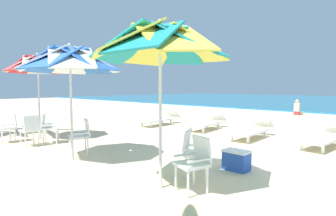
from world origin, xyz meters
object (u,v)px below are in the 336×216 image
at_px(plastic_chair_0, 194,151).
at_px(beach_umbrella_1, 70,61).
at_px(plastic_chair_2, 82,134).
at_px(plastic_chair_5, 48,126).
at_px(plastic_chair_1, 195,160).
at_px(beach_umbrella_2, 38,66).
at_px(sun_lounger_2, 208,122).
at_px(sun_lounger_3, 160,119).
at_px(sun_lounger_1, 252,130).
at_px(beachgoer_seated, 298,110).
at_px(cooler_box, 236,160).
at_px(plastic_chair_3, 30,129).
at_px(plastic_chair_4, 8,126).
at_px(sun_lounger_0, 325,137).
at_px(beach_umbrella_0, 160,44).

relative_size(plastic_chair_0, beach_umbrella_1, 0.33).
bearing_deg(plastic_chair_2, plastic_chair_5, -178.91).
relative_size(plastic_chair_1, beach_umbrella_2, 0.32).
distance_m(sun_lounger_2, sun_lounger_3, 2.26).
height_order(plastic_chair_1, beach_umbrella_2, beach_umbrella_2).
height_order(sun_lounger_1, beachgoer_seated, beachgoer_seated).
distance_m(sun_lounger_3, beachgoer_seated, 9.18).
relative_size(plastic_chair_0, plastic_chair_2, 1.00).
bearing_deg(plastic_chair_0, sun_lounger_1, 103.58).
xyz_separation_m(cooler_box, beachgoer_seated, (-2.93, 12.15, 0.09)).
xyz_separation_m(plastic_chair_3, sun_lounger_3, (-0.47, 5.45, -0.22)).
xyz_separation_m(plastic_chair_5, sun_lounger_3, (-0.41, 4.94, -0.22)).
bearing_deg(beach_umbrella_2, plastic_chair_0, 5.06).
xyz_separation_m(plastic_chair_1, plastic_chair_4, (-6.37, -0.88, 0.00)).
bearing_deg(sun_lounger_1, beachgoer_seated, 100.13).
bearing_deg(beach_umbrella_2, plastic_chair_3, -33.05).
height_order(cooler_box, beachgoer_seated, beachgoer_seated).
bearing_deg(sun_lounger_3, plastic_chair_3, -85.07).
bearing_deg(plastic_chair_3, plastic_chair_0, 12.85).
bearing_deg(plastic_chair_2, sun_lounger_2, 91.15).
xyz_separation_m(plastic_chair_4, sun_lounger_0, (6.95, 5.81, -0.22)).
xyz_separation_m(beach_umbrella_1, cooler_box, (3.03, 1.92, -2.01)).
relative_size(plastic_chair_1, beachgoer_seated, 0.94).
bearing_deg(plastic_chair_5, beach_umbrella_2, 173.84).
height_order(plastic_chair_0, plastic_chair_5, same).
xyz_separation_m(plastic_chair_2, plastic_chair_4, (-2.94, -0.80, 0.00)).
bearing_deg(sun_lounger_3, sun_lounger_0, 0.96).
relative_size(plastic_chair_1, plastic_chair_2, 1.00).
bearing_deg(sun_lounger_3, sun_lounger_2, 10.55).
relative_size(plastic_chair_0, plastic_chair_1, 1.00).
xyz_separation_m(plastic_chair_0, beach_umbrella_2, (-5.80, -0.51, 1.81)).
bearing_deg(plastic_chair_2, cooler_box, 24.31).
bearing_deg(plastic_chair_1, beach_umbrella_2, -179.78).
distance_m(sun_lounger_0, beachgoer_seated, 9.38).
xyz_separation_m(sun_lounger_2, cooler_box, (3.45, -3.81, -0.08)).
xyz_separation_m(plastic_chair_2, cooler_box, (3.34, 1.51, -0.30)).
distance_m(plastic_chair_4, sun_lounger_0, 9.06).
bearing_deg(sun_lounger_1, cooler_box, -67.79).
height_order(beach_umbrella_0, plastic_chair_4, beach_umbrella_0).
bearing_deg(beach_umbrella_0, beach_umbrella_2, 177.44).
height_order(plastic_chair_2, sun_lounger_0, plastic_chair_2).
xyz_separation_m(beach_umbrella_2, sun_lounger_2, (2.68, 5.26, -2.03)).
relative_size(plastic_chair_4, plastic_chair_5, 1.00).
height_order(beach_umbrella_1, plastic_chair_3, beach_umbrella_1).
distance_m(beach_umbrella_2, cooler_box, 6.64).
relative_size(beach_umbrella_0, plastic_chair_3, 3.12).
height_order(plastic_chair_2, beach_umbrella_2, beach_umbrella_2).
bearing_deg(plastic_chair_3, sun_lounger_3, 94.93).
bearing_deg(sun_lounger_1, plastic_chair_0, -76.42).
height_order(beach_umbrella_0, plastic_chair_0, beach_umbrella_0).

